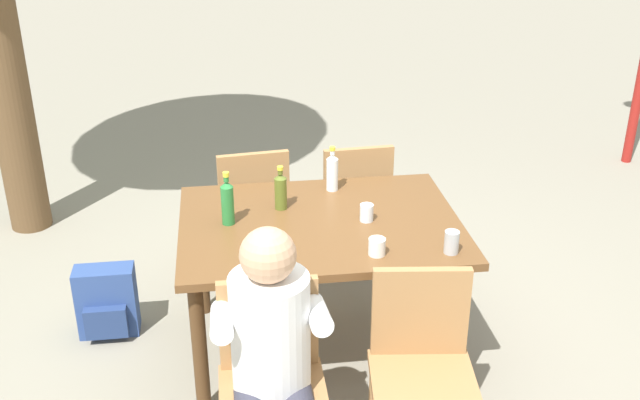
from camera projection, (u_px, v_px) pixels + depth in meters
ground_plane at (320, 347)px, 4.11m from camera, size 24.00×24.00×0.00m
dining_table at (320, 238)px, 3.82m from camera, size 1.40×1.04×0.76m
chair_near_left at (272, 374)px, 3.13m from camera, size 0.44×0.44×0.87m
chair_far_left at (252, 205)px, 4.60m from camera, size 0.48×0.48×0.87m
chair_near_right at (422, 361)px, 3.20m from camera, size 0.49×0.49×0.87m
chair_far_right at (353, 199)px, 4.67m from camera, size 0.46×0.46×0.87m
person_in_white_shirt at (272, 357)px, 2.96m from camera, size 0.47×0.61×1.18m
bottle_green at (227, 202)px, 3.71m from camera, size 0.06×0.06×0.28m
bottle_olive at (281, 191)px, 3.88m from camera, size 0.06×0.06×0.23m
bottle_clear at (332, 171)px, 4.09m from camera, size 0.06×0.06×0.25m
cup_glass at (367, 213)px, 3.78m from camera, size 0.07×0.07×0.09m
cup_white at (377, 247)px, 3.46m from camera, size 0.08×0.08×0.08m
cup_steel at (452, 242)px, 3.47m from camera, size 0.07×0.07×0.11m
table_knife at (265, 256)px, 3.46m from camera, size 0.24×0.04×0.01m
backpack_by_near_side at (107, 303)px, 4.15m from camera, size 0.32×0.21×0.40m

